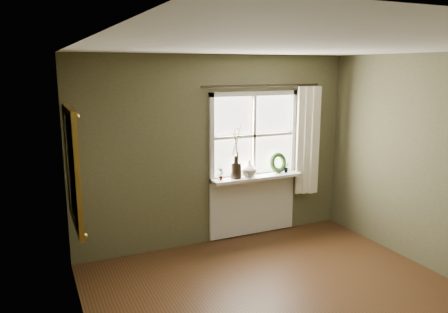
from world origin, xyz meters
name	(u,v)px	position (x,y,z in m)	size (l,w,h in m)	color
ceiling	(322,47)	(0.00, 0.00, 2.60)	(4.50, 4.50, 0.00)	silver
wall_back	(216,150)	(0.00, 2.30, 1.30)	(4.00, 0.10, 2.60)	brown
wall_left	(83,226)	(-2.05, 0.00, 1.30)	(0.10, 4.50, 2.60)	brown
window_frame	(254,136)	(0.55, 2.23, 1.48)	(1.36, 0.06, 1.24)	silver
window_sill	(257,177)	(0.55, 2.12, 0.90)	(1.36, 0.26, 0.04)	silver
window_apron	(253,205)	(0.55, 2.23, 0.46)	(1.36, 0.04, 0.88)	silver
dark_jug	(236,170)	(0.22, 2.12, 1.03)	(0.15, 0.15, 0.22)	black
cream_vase	(249,169)	(0.43, 2.12, 1.03)	(0.22, 0.22, 0.23)	beige
wreath	(278,165)	(0.92, 2.16, 1.04)	(0.31, 0.31, 0.07)	#2B4920
potted_plant_left	(221,174)	(-0.01, 2.12, 1.01)	(0.09, 0.06, 0.17)	#2B4920
potted_plant_right	(287,167)	(1.05, 2.12, 1.00)	(0.08, 0.07, 0.15)	#2B4920
curtain	(307,141)	(1.39, 2.13, 1.37)	(0.36, 0.12, 1.59)	white
curtain_rod	(263,86)	(0.65, 2.17, 2.18)	(0.03, 0.03, 1.84)	black
gilt_mirror	(72,167)	(-1.96, 1.61, 1.39)	(0.10, 1.08, 1.28)	white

